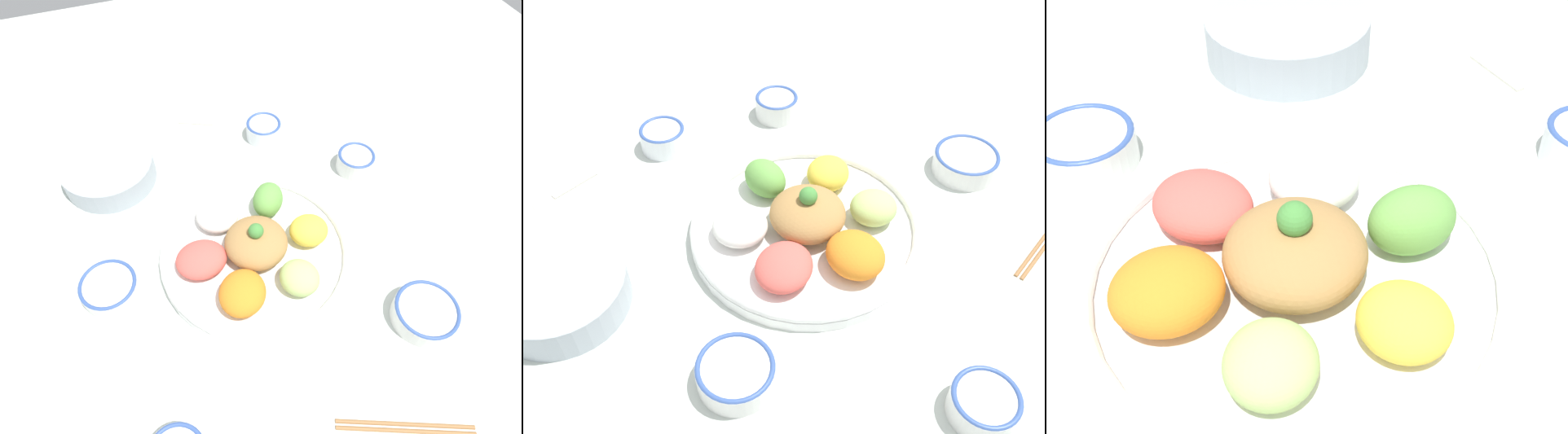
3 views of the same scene
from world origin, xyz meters
The scene contains 5 objects.
ground_plane centered at (0.00, 0.00, 0.00)m, with size 2.40×2.40×0.00m, color silver.
salad_platter centered at (-0.03, -0.04, 0.03)m, with size 0.39×0.39×0.11m.
rice_bowl_blue centered at (0.26, -0.06, 0.02)m, with size 0.11×0.11×0.04m.
side_serving_bowl centered at (0.21, -0.36, 0.03)m, with size 0.21×0.21×0.06m.
serving_spoon_main centered at (0.01, -0.50, 0.00)m, with size 0.13×0.08×0.01m.
Camera 3 is at (-0.29, 0.30, 0.50)m, focal length 50.00 mm.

